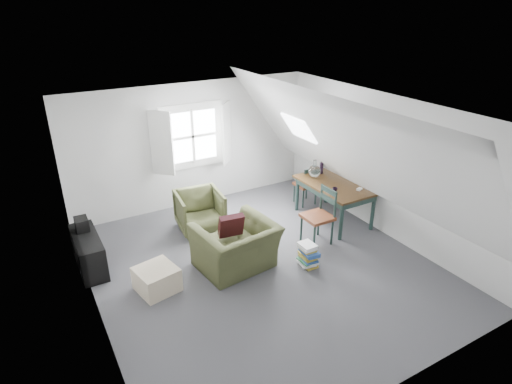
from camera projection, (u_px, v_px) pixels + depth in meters
floor at (262, 266)px, 6.89m from camera, size 5.50×5.50×0.00m
ceiling at (263, 113)px, 5.85m from camera, size 5.50×5.50×0.00m
wall_back at (192, 146)px, 8.54m from camera, size 5.00×0.00×5.00m
wall_front at (405, 298)px, 4.20m from camera, size 5.00×0.00×5.00m
wall_left at (87, 239)px, 5.24m from camera, size 0.00×5.50×5.50m
wall_right at (385, 166)px, 7.50m from camera, size 0.00×5.50×5.50m
slope_left at (158, 184)px, 5.45m from camera, size 3.19×5.50×4.48m
slope_right at (346, 146)px, 6.85m from camera, size 3.19×5.50×4.48m
dormer_window at (193, 137)px, 8.40m from camera, size 1.71×0.35×1.30m
skylight at (299, 128)px, 7.89m from camera, size 0.35×0.75×0.47m
armchair_near at (236, 267)px, 6.87m from camera, size 1.28×1.15×0.76m
armchair_far at (201, 229)px, 8.00m from camera, size 0.88×0.90×0.75m
throw_pillow at (231, 226)px, 6.70m from camera, size 0.42×0.28×0.41m
ottoman at (157, 279)px, 6.26m from camera, size 0.64×0.64×0.36m
dining_table at (334, 188)px, 8.08m from camera, size 0.90×1.51×0.75m
demijohn at (314, 171)px, 8.27m from camera, size 0.24×0.24×0.34m
vase_twigs at (321, 167)px, 8.46m from camera, size 0.07×0.08×0.56m
cup at (335, 192)px, 7.69m from camera, size 0.10×0.10×0.09m
paper_box at (359, 189)px, 7.76m from camera, size 0.12×0.10×0.04m
dining_chair_far at (306, 184)px, 8.80m from camera, size 0.39×0.39×0.84m
dining_chair_near at (319, 215)px, 7.37m from camera, size 0.47×0.47×1.00m
media_shelf at (89, 255)px, 6.73m from camera, size 0.37×1.10×0.57m
electronics_box at (82, 224)px, 6.79m from camera, size 0.20×0.28×0.22m
magazine_stack at (308, 255)px, 6.82m from camera, size 0.30×0.35×0.39m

